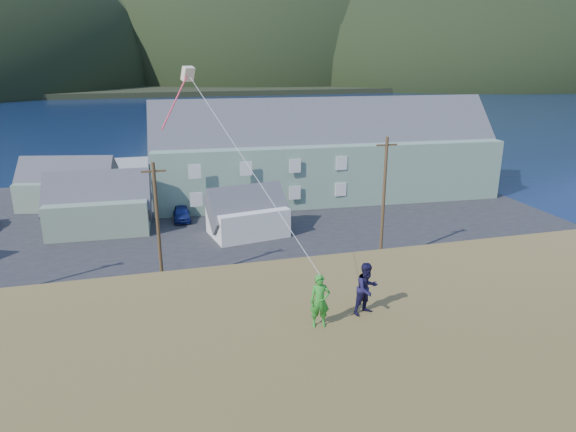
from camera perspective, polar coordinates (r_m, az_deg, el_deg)
The scene contains 15 objects.
ground at distance 36.13m, azimuth -9.26°, elevation -8.40°, with size 900.00×900.00×0.00m, color #0A1638.
grass_strip at distance 34.32m, azimuth -8.90°, elevation -9.75°, with size 110.00×8.00×0.10m, color #4C3D19.
waterfront_lot at distance 51.91m, azimuth -11.27°, elevation -0.29°, with size 72.00×36.00×0.12m, color #28282B.
wharf at distance 74.09m, azimuth -17.25°, elevation 4.91°, with size 26.00×14.00×0.90m, color gray.
far_shore at distance 362.74m, azimuth -15.05°, elevation 14.67°, with size 900.00×320.00×2.00m, color black.
far_hills at distance 314.46m, azimuth -8.26°, elevation 14.90°, with size 760.00×265.00×143.00m.
lodge at distance 58.38m, azimuth 4.08°, elevation 7.12°, with size 38.65×12.95×13.39m.
shed_palegreen_near at distance 49.92m, azimuth -20.28°, elevation 1.19°, with size 9.47×6.17×6.72m.
shed_white at distance 45.86m, azimuth -4.53°, elevation 0.33°, with size 7.60×5.70×5.49m.
shed_palegreen_far at distance 59.26m, azimuth -23.32°, elevation 3.28°, with size 10.69×7.47×6.55m.
utility_poles at distance 35.62m, azimuth -12.69°, elevation -0.53°, with size 30.53×0.24×9.85m.
parked_cars at distance 55.81m, azimuth -20.27°, elevation 1.06°, with size 22.90×11.95×1.58m.
kite_flyer_green at distance 16.73m, azimuth 3.55°, elevation -9.40°, with size 0.65×0.43×1.79m, color #298E26.
kite_flyer_navy at distance 17.66m, azimuth 8.74°, elevation -7.98°, with size 0.89×0.70×1.84m, color #18153A.
kite_rig at distance 21.02m, azimuth -11.07°, elevation 14.57°, with size 2.26×3.87×9.83m.
Camera 1 is at (-2.73, -32.43, 15.67)m, focal length 32.00 mm.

